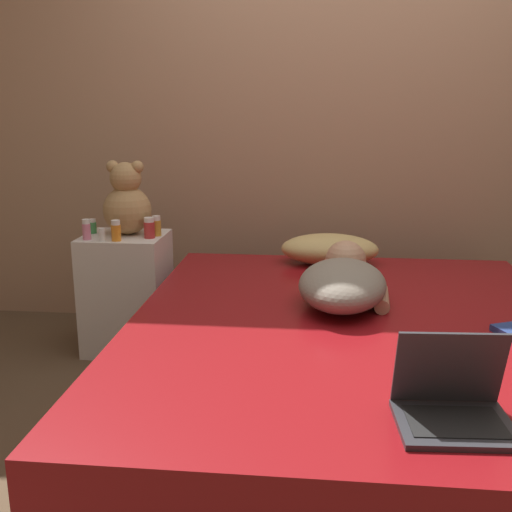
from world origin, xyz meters
TOP-DOWN VIEW (x-y plane):
  - ground_plane at (0.00, 0.00)m, footprint 12.00×12.00m
  - wall_back at (0.00, 1.30)m, footprint 8.00×0.06m
  - bed at (0.00, 0.00)m, footprint 1.73×2.04m
  - nightstand at (-1.13, 0.77)m, footprint 0.42×0.37m
  - pillow at (-0.08, 0.84)m, footprint 0.49×0.30m
  - person_lying at (-0.03, 0.25)m, footprint 0.40×0.74m
  - laptop at (0.21, -0.72)m, footprint 0.30×0.25m
  - teddy_bear at (-1.12, 0.81)m, footprint 0.25×0.25m
  - bottle_pink at (-1.28, 0.65)m, footprint 0.04×0.04m
  - bottle_amber at (-0.96, 0.78)m, footprint 0.05×0.05m
  - bottle_orange at (-1.13, 0.64)m, footprint 0.05×0.05m
  - bottle_red at (-0.98, 0.72)m, footprint 0.05×0.05m
  - bottle_white at (-1.19, 0.63)m, footprint 0.03×0.03m
  - bottle_green at (-1.31, 0.80)m, footprint 0.04×0.04m

SIDE VIEW (x-z plane):
  - ground_plane at x=0.00m, z-range 0.00..0.00m
  - bed at x=0.00m, z-range 0.00..0.47m
  - nightstand at x=-1.13m, z-range 0.00..0.62m
  - laptop at x=0.21m, z-range 0.41..0.65m
  - pillow at x=-0.08m, z-range 0.48..0.63m
  - person_lying at x=-0.03m, z-range 0.47..0.66m
  - bottle_white at x=-1.19m, z-range 0.62..0.68m
  - bottle_green at x=-1.31m, z-range 0.62..0.69m
  - bottle_pink at x=-1.28m, z-range 0.62..0.72m
  - bottle_amber at x=-0.96m, z-range 0.62..0.72m
  - bottle_orange at x=-1.13m, z-range 0.62..0.72m
  - bottle_red at x=-0.98m, z-range 0.62..0.72m
  - teddy_bear at x=-1.12m, z-range 0.59..0.97m
  - wall_back at x=0.00m, z-range 0.00..2.60m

